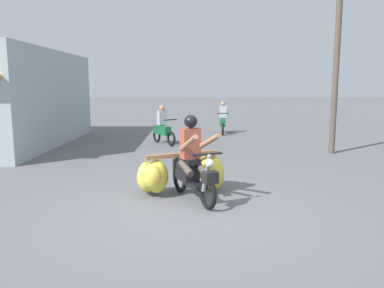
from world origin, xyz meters
name	(u,v)px	position (x,y,z in m)	size (l,w,h in m)	color
ground_plane	(184,213)	(0.00, 0.00, 0.00)	(120.00, 120.00, 0.00)	slate
motorbike_main_loaded	(183,171)	(-0.04, 1.10, 0.47)	(1.86, 1.98, 1.58)	black
motorbike_distant_ahead_left	(162,128)	(-0.93, 7.63, 0.57)	(0.96, 1.41, 1.40)	black
motorbike_distant_ahead_right	(222,121)	(1.47, 10.68, 0.57)	(0.50, 1.62, 1.40)	black
shopfront_building	(9,98)	(-6.32, 7.50, 1.65)	(3.64, 8.15, 3.29)	#9EADB7
utility_pole	(336,63)	(4.49, 5.71, 2.78)	(0.18, 0.18, 5.56)	brown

